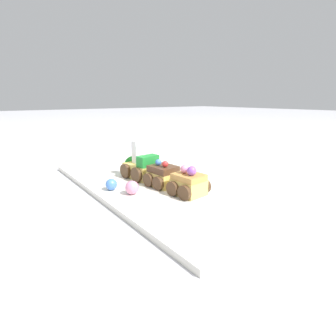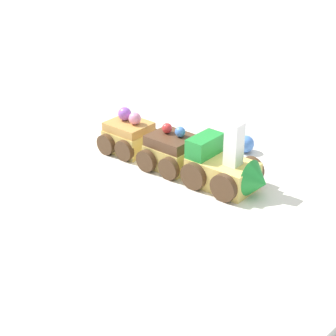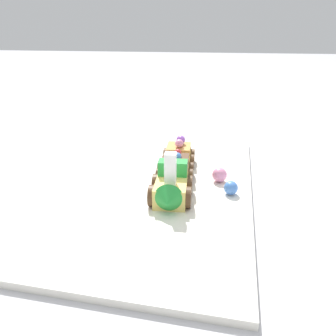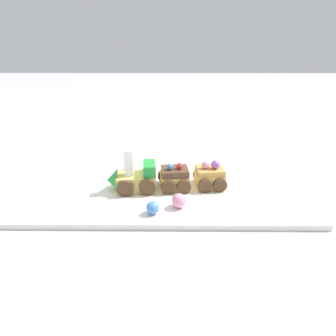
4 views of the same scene
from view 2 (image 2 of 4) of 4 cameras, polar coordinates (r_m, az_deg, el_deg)
ground_plane at (r=0.78m, az=-0.24°, el=-2.04°), size 10.00×10.00×0.00m
display_board at (r=0.78m, az=-0.24°, el=-1.65°), size 0.63×0.38×0.01m
cake_train_locomotive at (r=0.75m, az=6.03°, el=-0.18°), size 0.12×0.08×0.10m
cake_car_chocolate at (r=0.80m, az=0.36°, el=1.67°), size 0.07×0.08×0.06m
cake_car_caramel at (r=0.85m, az=-3.97°, el=3.25°), size 0.07×0.08×0.07m
gumball_blue at (r=0.86m, az=7.89°, el=2.43°), size 0.03×0.03×0.03m
gumball_pink at (r=0.87m, az=4.18°, el=3.12°), size 0.03×0.03×0.03m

